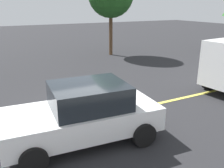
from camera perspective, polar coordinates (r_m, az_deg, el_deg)
ground_plane at (r=7.84m, az=-8.21°, el=-8.86°), size 80.00×80.00×0.00m
lane_marking_centre at (r=9.16m, az=9.79°, el=-4.80°), size 28.00×0.16×0.01m
car_white_behind_van at (r=6.52m, az=-6.57°, el=-6.81°), size 4.18×2.27×1.59m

